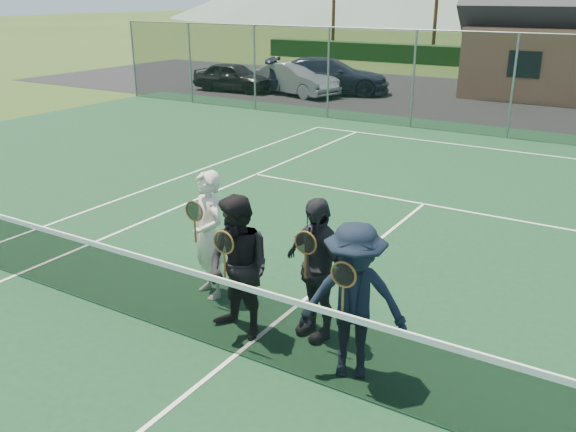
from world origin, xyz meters
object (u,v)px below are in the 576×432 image
at_px(car_a, 234,77).
at_px(player_a, 208,235).
at_px(car_c, 328,76).
at_px(player_d, 354,302).
at_px(player_c, 316,268).
at_px(tennis_net, 236,315).
at_px(player_b, 239,268).
at_px(car_b, 296,79).

height_order(car_a, player_a, player_a).
xyz_separation_m(car_a, car_c, (3.81, 1.57, 0.13)).
bearing_deg(player_d, player_c, 144.90).
relative_size(tennis_net, player_d, 6.49).
relative_size(car_a, player_c, 2.03).
bearing_deg(car_a, player_a, -148.60).
bearing_deg(player_d, player_b, 178.41).
bearing_deg(player_d, car_c, 118.73).
distance_m(player_a, player_b, 1.18).
distance_m(car_a, player_b, 20.44).
xyz_separation_m(car_c, player_d, (9.89, -18.05, 0.17)).
bearing_deg(player_c, car_b, 121.54).
xyz_separation_m(tennis_net, player_b, (-0.24, 0.40, 0.38)).
distance_m(car_c, player_b, 19.84).
relative_size(car_a, player_b, 2.03).
distance_m(car_b, player_a, 18.29).
bearing_deg(car_b, player_c, -132.30).
bearing_deg(car_c, player_d, -173.16).
bearing_deg(player_d, car_a, 129.76).
xyz_separation_m(car_c, player_b, (8.34, -18.00, 0.17)).
bearing_deg(car_a, player_d, -144.15).
bearing_deg(tennis_net, car_b, 118.82).
distance_m(car_c, player_d, 20.58).
height_order(player_c, player_d, same).
bearing_deg(player_a, player_d, -15.41).
xyz_separation_m(player_b, player_d, (1.55, -0.04, -0.00)).
bearing_deg(player_a, car_a, 125.30).
xyz_separation_m(player_b, player_c, (0.80, 0.48, 0.00)).
xyz_separation_m(tennis_net, player_a, (-1.22, 1.05, 0.38)).
bearing_deg(player_c, car_a, 129.09).
height_order(tennis_net, player_c, player_c).
relative_size(car_a, player_d, 2.03).
bearing_deg(player_c, player_b, -149.07).
distance_m(tennis_net, player_a, 1.66).
height_order(car_a, player_c, player_c).
relative_size(car_a, car_c, 0.71).
bearing_deg(player_b, player_a, 146.30).
xyz_separation_m(car_a, player_c, (12.96, -15.95, 0.30)).
bearing_deg(player_d, tennis_net, -164.84).
bearing_deg(car_b, player_d, -131.27).
relative_size(player_b, player_c, 1.00).
bearing_deg(car_c, player_b, -177.03).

